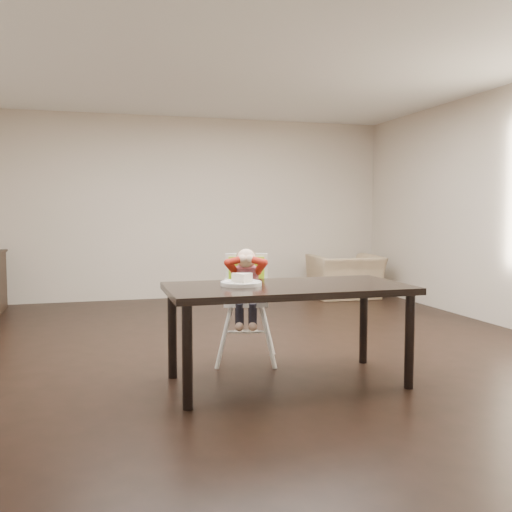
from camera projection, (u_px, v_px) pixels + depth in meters
The scene contains 6 objects.
ground at pixel (256, 351), 5.31m from camera, with size 7.00×7.00×0.00m, color black.
room_walls at pixel (256, 150), 5.17m from camera, with size 6.02×7.02×2.71m.
dining_table at pixel (287, 295), 4.28m from camera, with size 1.80×0.90×0.75m.
high_chair at pixel (246, 282), 4.93m from camera, with size 0.51×0.51×0.98m.
plate at pixel (242, 281), 4.26m from camera, with size 0.40×0.40×0.09m.
armchair at pixel (345, 269), 8.56m from camera, with size 0.98×0.64×0.86m, color tan.
Camera 1 is at (-1.43, -5.03, 1.30)m, focal length 40.00 mm.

